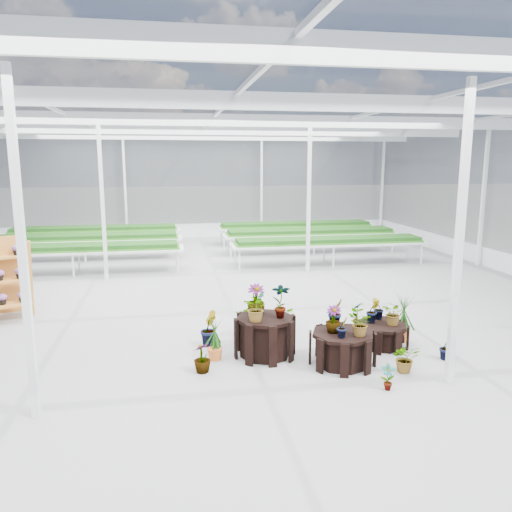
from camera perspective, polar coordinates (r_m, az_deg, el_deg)
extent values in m
plane|color=gray|center=(11.15, -3.49, -6.76)|extent=(24.00, 24.00, 0.00)
cylinder|color=black|center=(8.79, 1.03, -9.18)|extent=(1.10, 1.10, 0.71)
cylinder|color=black|center=(8.58, 9.84, -10.38)|extent=(1.32, 1.32, 0.56)
cylinder|color=black|center=(9.57, 14.11, -8.73)|extent=(1.15, 1.15, 0.43)
imported|color=#164011|center=(8.75, -0.06, -4.99)|extent=(0.32, 0.32, 0.54)
imported|color=#164011|center=(8.57, 2.87, -5.09)|extent=(0.37, 0.30, 0.61)
imported|color=#164011|center=(8.90, 0.59, -5.22)|extent=(0.16, 0.22, 0.39)
imported|color=#164011|center=(8.37, 0.09, -6.00)|extent=(0.55, 0.54, 0.46)
imported|color=#164011|center=(8.38, 8.83, -7.17)|extent=(0.33, 0.33, 0.45)
imported|color=#164011|center=(8.30, 11.66, -7.56)|extent=(0.50, 0.48, 0.42)
imported|color=#164011|center=(8.68, 9.12, -6.34)|extent=(0.36, 0.34, 0.51)
imported|color=#164011|center=(8.19, 9.87, -7.98)|extent=(0.25, 0.24, 0.36)
imported|color=#164011|center=(9.46, 13.24, -6.12)|extent=(0.25, 0.20, 0.45)
imported|color=#164011|center=(9.42, 15.50, -6.34)|extent=(0.50, 0.52, 0.44)
imported|color=#164011|center=(9.69, 13.73, -5.87)|extent=(0.23, 0.19, 0.41)
imported|color=#164011|center=(8.23, -6.17, -11.46)|extent=(0.39, 0.39, 0.50)
imported|color=#164011|center=(9.34, -5.45, -8.20)|extent=(0.37, 0.42, 0.65)
imported|color=#164011|center=(7.85, 14.81, -13.26)|extent=(0.24, 0.19, 0.40)
imported|color=#164011|center=(8.55, 16.71, -11.11)|extent=(0.48, 0.43, 0.47)
imported|color=#164011|center=(9.28, 20.93, -9.67)|extent=(0.30, 0.28, 0.45)
imported|color=#164011|center=(10.48, 11.52, -6.52)|extent=(0.36, 0.33, 0.56)
imported|color=#164011|center=(10.17, 3.42, -6.91)|extent=(0.51, 0.56, 0.54)
imported|color=#164011|center=(9.78, -0.54, -7.17)|extent=(0.69, 0.62, 0.69)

